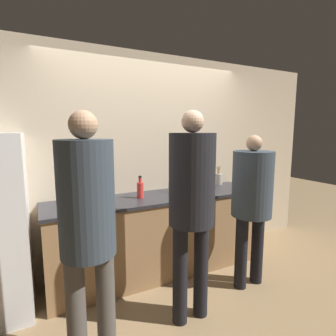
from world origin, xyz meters
The scene contains 12 objects.
ground_plane centered at (0.00, 0.00, 0.00)m, with size 14.00×14.00×0.00m, color #8C704C.
wall_back centered at (0.00, 0.69, 1.30)m, with size 5.20×0.06×2.60m.
counter centered at (0.00, 0.37, 0.47)m, with size 2.55×0.67×0.93m.
person_left centered at (-0.98, -0.63, 1.09)m, with size 0.36×0.36×1.80m.
person_center centered at (-0.10, -0.50, 1.13)m, with size 0.39×0.39×1.84m.
person_right centered at (0.75, -0.33, 1.01)m, with size 0.42×0.42×1.63m.
fruit_bowl centered at (0.68, 0.48, 0.98)m, with size 0.31×0.31×0.14m.
utensil_crock centered at (1.01, 0.58, 1.01)m, with size 0.11×0.11×0.26m.
bottle_clear centered at (0.19, 0.45, 1.00)m, with size 0.05×0.05×0.18m.
bottle_green centered at (0.59, 0.26, 1.01)m, with size 0.08×0.08×0.21m.
bottle_red centered at (-0.24, 0.36, 1.03)m, with size 0.07×0.07×0.25m.
cup_blue centered at (0.41, 0.31, 0.98)m, with size 0.09×0.09×0.10m.
Camera 1 is at (-1.25, -2.34, 1.68)m, focal length 28.00 mm.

